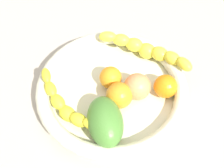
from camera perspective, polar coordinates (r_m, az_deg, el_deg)
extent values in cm
cube|color=#B0A79B|center=(69.64, 0.00, -3.03)|extent=(120.00, 120.00, 3.00)
cylinder|color=beige|center=(67.58, 0.00, -1.93)|extent=(34.51, 34.51, 1.89)
torus|color=beige|center=(65.42, 0.00, -0.67)|extent=(36.84, 36.84, 3.33)
ellipsoid|color=yellow|center=(65.73, -13.75, 1.77)|extent=(4.45, 4.84, 2.17)
ellipsoid|color=yellow|center=(64.39, -12.84, -1.02)|extent=(4.34, 5.13, 2.56)
ellipsoid|color=yellow|center=(63.25, -11.39, -3.71)|extent=(4.15, 5.13, 2.94)
ellipsoid|color=yellow|center=(62.40, -9.39, -6.19)|extent=(3.88, 4.84, 3.33)
ellipsoid|color=yellow|center=(60.18, -7.10, -7.52)|extent=(3.16, 4.59, 2.94)
ellipsoid|color=yellow|center=(58.31, -4.27, -8.48)|extent=(3.50, 4.91, 2.56)
ellipsoid|color=yellow|center=(56.84, -1.00, -8.96)|extent=(3.75, 4.94, 2.17)
ellipsoid|color=yellow|center=(67.88, 15.03, 4.09)|extent=(4.01, 5.25, 2.75)
ellipsoid|color=yellow|center=(69.67, 12.61, 5.34)|extent=(3.92, 5.08, 3.25)
ellipsoid|color=yellow|center=(71.29, 10.05, 6.30)|extent=(3.76, 4.65, 3.74)
ellipsoid|color=yellow|center=(72.73, 7.38, 6.94)|extent=(4.87, 5.20, 4.24)
ellipsoid|color=yellow|center=(72.63, 4.74, 8.27)|extent=(4.93, 5.52, 3.74)
ellipsoid|color=yellow|center=(72.35, 1.96, 9.29)|extent=(4.93, 5.58, 3.25)
ellipsoid|color=yellow|center=(71.88, -0.92, 10.00)|extent=(4.88, 5.38, 2.75)
sphere|color=orange|center=(65.76, -0.31, 1.37)|extent=(5.50, 5.50, 5.50)
sphere|color=orange|center=(62.39, 1.53, -2.42)|extent=(6.26, 6.26, 6.26)
sphere|color=orange|center=(65.36, 11.23, -0.49)|extent=(5.70, 5.70, 5.70)
ellipsoid|color=#498433|center=(58.45, -1.45, -7.89)|extent=(13.97, 14.07, 7.28)
sphere|color=#F0945B|center=(63.85, 5.35, -0.57)|extent=(6.49, 6.49, 6.49)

